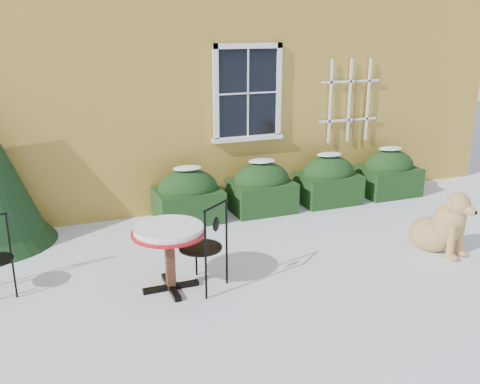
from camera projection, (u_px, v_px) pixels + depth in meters
name	position (u px, v px, depth m)	size (l,w,h in m)	color
ground	(269.00, 283.00, 6.64)	(80.00, 80.00, 0.00)	white
house	(142.00, 18.00, 11.91)	(12.40, 8.40, 6.40)	gold
hedge_row	(296.00, 184.00, 9.36)	(4.95, 0.80, 0.91)	black
bistro_table	(169.00, 237.00, 6.29)	(0.88, 0.88, 0.82)	black
patio_chair_near	(204.00, 246.00, 6.38)	(0.68, 0.68, 1.10)	black
dog	(442.00, 226.00, 7.46)	(0.75, 1.06, 0.95)	tan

